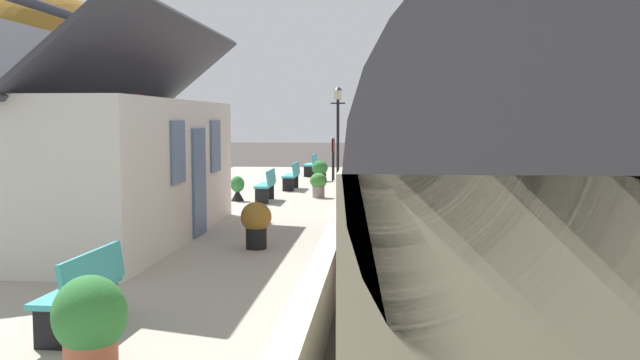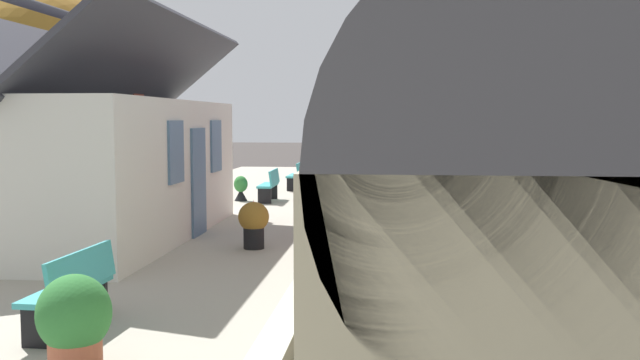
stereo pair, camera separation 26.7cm
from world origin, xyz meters
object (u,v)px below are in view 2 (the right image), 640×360
object	(u,v)px
lamp_post_platform	(343,116)
station_sign_board	(339,149)
bench_near_building	(318,164)
bench_by_lamp	(72,288)
planter_bench_left	(254,222)
bench_mid_platform	(297,175)
planter_edge_near	(74,320)
station_building	(104,162)
planter_edge_far	(325,170)
planter_under_sign	(241,188)
bench_platform_end	(270,184)
planter_by_door	(322,184)
tree_behind_building	(43,69)
train	(444,181)

from	to	relation	value
lamp_post_platform	station_sign_board	bearing A→B (deg)	8.75
bench_near_building	bench_by_lamp	size ratio (longest dim) A/B	0.99
bench_near_building	station_sign_board	distance (m)	2.46
bench_near_building	planter_bench_left	world-z (taller)	bench_near_building
bench_mid_platform	planter_edge_near	bearing A→B (deg)	-179.17
station_building	planter_edge_far	distance (m)	13.13
station_building	planter_under_sign	world-z (taller)	station_building
bench_platform_end	lamp_post_platform	world-z (taller)	lamp_post_platform
station_sign_board	bench_near_building	bearing A→B (deg)	25.34
planter_by_door	bench_near_building	bearing A→B (deg)	7.03
bench_platform_end	bench_near_building	xyz separation A→B (m)	(8.90, -0.37, 0.00)
planter_bench_left	planter_edge_near	world-z (taller)	planter_edge_near
planter_bench_left	lamp_post_platform	distance (m)	12.17
bench_platform_end	bench_near_building	world-z (taller)	same
bench_mid_platform	tree_behind_building	world-z (taller)	tree_behind_building
planter_under_sign	bench_mid_platform	bearing A→B (deg)	-18.90
planter_under_sign	planter_edge_near	xyz separation A→B (m)	(-13.21, -1.37, 0.12)
planter_edge_far	station_sign_board	distance (m)	0.96
tree_behind_building	train	bearing A→B (deg)	-131.07
planter_edge_far	planter_by_door	size ratio (longest dim) A/B	1.05
bench_platform_end	planter_under_sign	bearing A→B (deg)	87.04
bench_by_lamp	lamp_post_platform	world-z (taller)	lamp_post_platform
planter_under_sign	bench_by_lamp	bearing A→B (deg)	-176.10
train	planter_under_sign	distance (m)	8.74
bench_by_lamp	bench_mid_platform	bearing A→B (deg)	-1.13
bench_mid_platform	bench_near_building	world-z (taller)	same
train	bench_by_lamp	bearing A→B (deg)	139.77
tree_behind_building	planter_edge_near	bearing A→B (deg)	-152.14
bench_by_lamp	bench_platform_end	bearing A→B (deg)	-0.05
train	bench_mid_platform	size ratio (longest dim) A/B	12.60
station_building	planter_by_door	bearing A→B (deg)	-25.11
bench_near_building	bench_by_lamp	xyz separation A→B (m)	(-20.96, 0.38, 0.00)
planter_bench_left	tree_behind_building	world-z (taller)	tree_behind_building
planter_under_sign	station_sign_board	world-z (taller)	station_sign_board
train	planter_by_door	size ratio (longest dim) A/B	24.59
planter_by_door	planter_edge_near	bearing A→B (deg)	176.77
planter_under_sign	lamp_post_platform	distance (m)	5.85
planter_by_door	tree_behind_building	bearing A→B (deg)	72.33
planter_edge_near	lamp_post_platform	bearing A→B (deg)	-3.58
bench_near_building	lamp_post_platform	world-z (taller)	lamp_post_platform
bench_by_lamp	planter_by_door	distance (m)	13.21
bench_mid_platform	planter_edge_near	world-z (taller)	planter_edge_near
planter_by_door	bench_platform_end	bearing A→B (deg)	129.04
bench_mid_platform	bench_platform_end	world-z (taller)	same
bench_platform_end	planter_by_door	size ratio (longest dim) A/B	1.95
planter_under_sign	planter_edge_near	bearing A→B (deg)	-174.09
bench_by_lamp	lamp_post_platform	xyz separation A→B (m)	(16.98, -1.68, 1.92)
bench_platform_end	planter_bench_left	world-z (taller)	bench_platform_end
station_building	bench_by_lamp	world-z (taller)	station_building
planter_edge_near	station_sign_board	xyz separation A→B (m)	(19.93, -0.85, 0.73)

